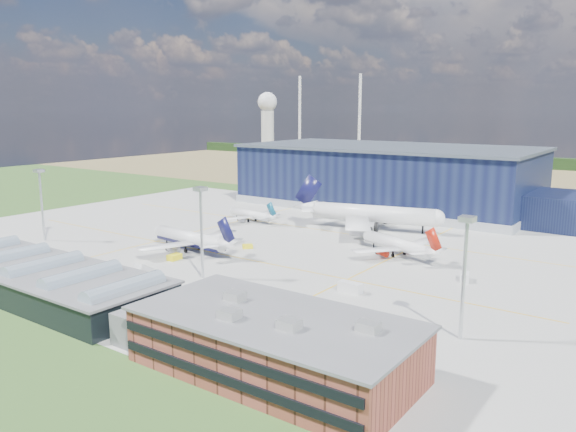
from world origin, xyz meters
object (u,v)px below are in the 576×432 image
object	(u,v)px
light_mast_center	(201,218)
airliner_navy	(189,231)
light_mast_west	(41,193)
gse_van_a	(350,287)
gse_van_c	(212,307)
car_a	(364,357)
gse_tug_b	(248,246)
airliner_red	(397,238)
gse_tug_c	(326,212)
airliner_regional	(250,210)
airstair	(143,278)
car_b	(251,325)
airliner_widebody	(373,205)
gse_van_b	(465,277)
hangar	(393,180)
gse_tug_a	(175,257)
light_mast_east	(465,258)
ops_building	(275,343)

from	to	relation	value
light_mast_center	airliner_navy	size ratio (longest dim) A/B	0.63
light_mast_west	gse_van_a	bearing A→B (deg)	6.33
gse_van_a	gse_van_c	size ratio (longest dim) A/B	1.23
light_mast_west	car_a	world-z (taller)	light_mast_west
gse_van_c	gse_tug_b	bearing A→B (deg)	15.71
airliner_red	gse_van_a	bearing A→B (deg)	121.25
gse_tug_c	car_a	world-z (taller)	gse_tug_c
light_mast_center	car_a	xyz separation A→B (m)	(54.71, -18.00, -14.82)
airliner_regional	airstair	size ratio (longest dim) A/B	4.68
car_b	airliner_red	bearing A→B (deg)	5.17
airstair	gse_van_c	bearing A→B (deg)	-23.06
airliner_regional	airliner_widebody	bearing A→B (deg)	-154.09
airliner_navy	airliner_regional	bearing A→B (deg)	-67.42
airliner_regional	airliner_red	bearing A→B (deg)	177.64
gse_van_b	car_a	bearing A→B (deg)	-106.57
hangar	gse_tug_b	size ratio (longest dim) A/B	47.94
light_mast_west	gse_tug_a	xyz separation A→B (m)	(51.49, 7.86, -14.60)
gse_van_c	car_a	world-z (taller)	gse_van_c
car_b	gse_van_c	bearing A→B (deg)	85.44
gse_tug_b	gse_van_a	distance (m)	49.16
light_mast_east	gse_van_a	world-z (taller)	light_mast_east
car_b	airliner_regional	bearing A→B (deg)	44.15
light_mast_west	gse_van_a	xyz separation A→B (m)	(105.41, 11.69, -14.21)
gse_van_c	ops_building	bearing A→B (deg)	-133.41
airliner_navy	airliner_regional	distance (m)	46.77
light_mast_west	airliner_regional	world-z (taller)	light_mast_west
airliner_regional	car_a	distance (m)	121.57
airliner_red	airliner_regional	xyz separation A→B (m)	(-65.83, 14.04, -0.95)
airliner_red	gse_tug_b	size ratio (longest dim) A/B	10.54
airliner_red	car_a	bearing A→B (deg)	133.09
gse_tug_a	airliner_widebody	bearing A→B (deg)	66.38
airliner_navy	gse_van_b	bearing A→B (deg)	-161.28
airliner_regional	car_a	world-z (taller)	airliner_regional
airliner_regional	gse_tug_a	xyz separation A→B (m)	(17.56, -54.92, -3.42)
gse_tug_a	gse_van_b	bearing A→B (deg)	18.81
gse_van_b	gse_tug_c	size ratio (longest dim) A/B	1.39
gse_tug_b	gse_van_c	xyz separation A→B (m)	(28.31, -45.89, 0.44)
airliner_widebody	car_a	size ratio (longest dim) A/B	15.15
airliner_widebody	car_a	world-z (taller)	airliner_widebody
gse_tug_b	gse_van_a	size ratio (longest dim) A/B	0.54
gse_tug_b	gse_van_a	xyz separation A→B (m)	(45.67, -18.19, 0.57)
airliner_widebody	gse_van_a	bearing A→B (deg)	-80.77
hangar	light_mast_west	bearing A→B (deg)	-116.71
light_mast_center	gse_van_a	world-z (taller)	light_mast_center
gse_tug_a	gse_tug_b	size ratio (longest dim) A/B	1.31
gse_tug_b	airliner_widebody	bearing A→B (deg)	110.33
gse_tug_a	airstair	world-z (taller)	airstair
airliner_red	airliner_navy	bearing A→B (deg)	52.96
ops_building	gse_tug_a	bearing A→B (deg)	149.20
hangar	gse_van_c	distance (m)	143.43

